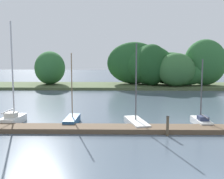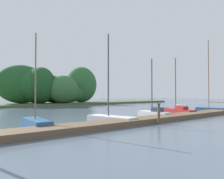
{
  "view_description": "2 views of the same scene",
  "coord_description": "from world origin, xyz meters",
  "px_view_note": "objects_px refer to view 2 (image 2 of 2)",
  "views": [
    {
      "loc": [
        -3.6,
        -11.98,
        5.91
      ],
      "look_at": [
        -4.07,
        13.13,
        2.67
      ],
      "focal_mm": 49.79,
      "sensor_mm": 36.0,
      "label": 1
    },
    {
      "loc": [
        -11.36,
        -0.08,
        2.01
      ],
      "look_at": [
        -1.03,
        12.87,
        2.39
      ],
      "focal_mm": 33.44,
      "sensor_mm": 36.0,
      "label": 2
    }
  ],
  "objects_px": {
    "sailboat_2": "(109,118)",
    "mooring_piling_1": "(159,114)",
    "sailboat_1": "(36,123)",
    "sailboat_4": "(177,110)",
    "sailboat_5": "(210,108)",
    "sailboat_3": "(153,113)"
  },
  "relations": [
    {
      "from": "sailboat_3",
      "to": "mooring_piling_1",
      "type": "xyz_separation_m",
      "value": [
        -3.12,
        -3.13,
        0.33
      ]
    },
    {
      "from": "sailboat_3",
      "to": "sailboat_5",
      "type": "xyz_separation_m",
      "value": [
        9.21,
        -0.47,
        0.04
      ]
    },
    {
      "from": "sailboat_1",
      "to": "sailboat_3",
      "type": "distance_m",
      "value": 10.21
    },
    {
      "from": "sailboat_3",
      "to": "mooring_piling_1",
      "type": "height_order",
      "value": "sailboat_3"
    },
    {
      "from": "sailboat_1",
      "to": "sailboat_4",
      "type": "relative_size",
      "value": 0.98
    },
    {
      "from": "sailboat_2",
      "to": "sailboat_5",
      "type": "bearing_deg",
      "value": -103.48
    },
    {
      "from": "sailboat_4",
      "to": "sailboat_5",
      "type": "distance_m",
      "value": 5.04
    },
    {
      "from": "sailboat_2",
      "to": "mooring_piling_1",
      "type": "relative_size",
      "value": 4.59
    },
    {
      "from": "sailboat_5",
      "to": "sailboat_1",
      "type": "bearing_deg",
      "value": 79.52
    },
    {
      "from": "sailboat_4",
      "to": "sailboat_5",
      "type": "height_order",
      "value": "sailboat_5"
    },
    {
      "from": "sailboat_2",
      "to": "sailboat_3",
      "type": "xyz_separation_m",
      "value": [
        5.12,
        0.29,
        0.04
      ]
    },
    {
      "from": "sailboat_2",
      "to": "sailboat_5",
      "type": "xyz_separation_m",
      "value": [
        14.34,
        -0.18,
        0.09
      ]
    },
    {
      "from": "sailboat_1",
      "to": "sailboat_3",
      "type": "xyz_separation_m",
      "value": [
        10.2,
        -0.21,
        0.03
      ]
    },
    {
      "from": "sailboat_3",
      "to": "sailboat_5",
      "type": "bearing_deg",
      "value": -96.67
    },
    {
      "from": "sailboat_1",
      "to": "sailboat_4",
      "type": "distance_m",
      "value": 14.47
    },
    {
      "from": "sailboat_2",
      "to": "sailboat_5",
      "type": "distance_m",
      "value": 14.34
    },
    {
      "from": "sailboat_3",
      "to": "sailboat_4",
      "type": "height_order",
      "value": "sailboat_4"
    },
    {
      "from": "sailboat_2",
      "to": "sailboat_1",
      "type": "bearing_deg",
      "value": 71.63
    },
    {
      "from": "sailboat_1",
      "to": "sailboat_4",
      "type": "height_order",
      "value": "sailboat_4"
    },
    {
      "from": "mooring_piling_1",
      "to": "sailboat_5",
      "type": "bearing_deg",
      "value": 12.13
    },
    {
      "from": "sailboat_5",
      "to": "mooring_piling_1",
      "type": "xyz_separation_m",
      "value": [
        -12.34,
        -2.65,
        0.29
      ]
    },
    {
      "from": "sailboat_2",
      "to": "sailboat_4",
      "type": "relative_size",
      "value": 1.11
    }
  ]
}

